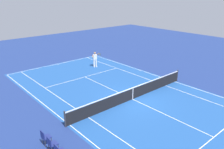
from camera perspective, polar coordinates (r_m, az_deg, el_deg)
name	(u,v)px	position (r m, az deg, el deg)	size (l,w,h in m)	color
ground_plane	(132,99)	(17.58, 5.14, -6.16)	(60.00, 60.00, 0.00)	navy
court_slab	(132,99)	(17.58, 5.14, -6.16)	(24.20, 11.40, 0.00)	#1E4C93
court_line_markings	(132,99)	(17.58, 5.14, -6.15)	(23.85, 11.05, 0.01)	white
tennis_net	(133,93)	(17.37, 5.19, -4.70)	(0.10, 11.70, 1.08)	#2D2D33
tennis_player_near	(95,59)	(24.76, -4.23, 4.00)	(1.18, 0.74, 1.70)	white
tennis_ball	(118,100)	(17.39, 1.58, -6.27)	(0.07, 0.07, 0.07)	#CCE01E
spectator_chair_5	(51,143)	(12.41, -14.88, -16.28)	(0.44, 0.44, 0.88)	#38383D
spectator_chair_6	(45,137)	(12.99, -16.44, -14.64)	(0.44, 0.44, 0.88)	#38383D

